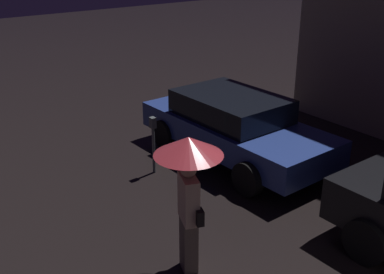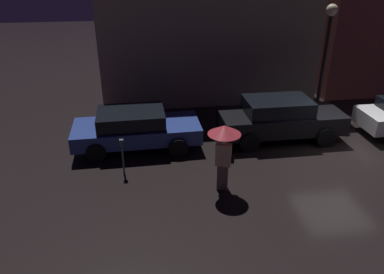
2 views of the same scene
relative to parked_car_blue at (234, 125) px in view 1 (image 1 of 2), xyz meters
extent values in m
cube|color=navy|center=(0.05, 0.00, -0.13)|extent=(4.47, 1.95, 0.55)
cube|color=black|center=(-0.13, 0.00, 0.40)|extent=(2.34, 1.68, 0.50)
cylinder|color=black|center=(1.42, 0.92, -0.41)|extent=(0.66, 0.22, 0.66)
cylinder|color=black|center=(1.42, -0.92, -0.41)|extent=(0.66, 0.22, 0.66)
cylinder|color=black|center=(-1.32, 0.92, -0.41)|extent=(0.66, 0.22, 0.66)
cylinder|color=black|center=(-1.32, -0.92, -0.41)|extent=(0.66, 0.22, 0.66)
cylinder|color=black|center=(3.92, -0.91, -0.38)|extent=(0.70, 0.22, 0.70)
cube|color=#66564C|center=(2.49, -3.07, -0.33)|extent=(0.36, 0.30, 0.81)
cube|color=#D1B293|center=(2.49, -3.07, 0.41)|extent=(0.48, 0.35, 0.67)
sphere|color=tan|center=(2.49, -3.07, 0.86)|extent=(0.22, 0.22, 0.22)
cylinder|color=black|center=(2.49, -3.07, 0.67)|extent=(0.02, 0.02, 0.79)
cone|color=#B2333D|center=(2.49, -3.07, 1.19)|extent=(0.93, 0.93, 0.26)
cube|color=black|center=(2.74, -3.07, 0.24)|extent=(0.19, 0.15, 0.22)
cylinder|color=#4C5154|center=(-0.40, -1.79, -0.25)|extent=(0.06, 0.06, 0.97)
cube|color=#4C5154|center=(-0.40, -1.79, 0.35)|extent=(0.12, 0.10, 0.22)
camera|label=1|loc=(7.08, -6.46, 3.69)|focal=45.00mm
camera|label=2|loc=(0.35, -12.12, 5.55)|focal=35.00mm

